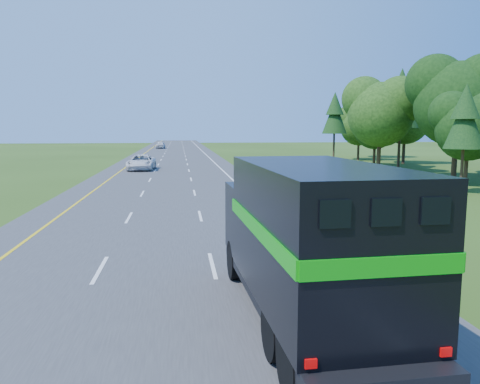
{
  "coord_description": "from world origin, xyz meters",
  "views": [
    {
      "loc": [
        0.78,
        -4.16,
        4.58
      ],
      "look_at": [
        3.76,
        18.63,
        1.46
      ],
      "focal_mm": 35.0,
      "sensor_mm": 36.0,
      "label": 1
    }
  ],
  "objects": [
    {
      "name": "white_suv",
      "position": [
        -3.35,
        48.42,
        0.88
      ],
      "size": [
        3.0,
        6.13,
        1.68
      ],
      "primitive_type": "imported",
      "rotation": [
        0.0,
        0.0,
        -0.04
      ],
      "color": "silver",
      "rests_on": "road"
    },
    {
      "name": "road",
      "position": [
        0.0,
        50.0,
        0.02
      ],
      "size": [
        15.0,
        260.0,
        0.04
      ],
      "primitive_type": "cube",
      "color": "#38383A",
      "rests_on": "ground"
    },
    {
      "name": "horse_truck",
      "position": [
        3.67,
        6.11,
        2.07
      ],
      "size": [
        2.98,
        8.65,
        3.79
      ],
      "rotation": [
        0.0,
        0.0,
        0.04
      ],
      "color": "black",
      "rests_on": "road"
    },
    {
      "name": "lane_markings",
      "position": [
        0.0,
        50.0,
        0.04
      ],
      "size": [
        11.15,
        260.0,
        0.01
      ],
      "color": "yellow",
      "rests_on": "road"
    },
    {
      "name": "far_car",
      "position": [
        -3.4,
        105.17,
        0.86
      ],
      "size": [
        2.26,
        4.93,
        1.64
      ],
      "primitive_type": "imported",
      "rotation": [
        0.0,
        0.0,
        -0.07
      ],
      "color": "silver",
      "rests_on": "road"
    },
    {
      "name": "delineator",
      "position": [
        8.3,
        12.34,
        0.55
      ],
      "size": [
        0.08,
        0.05,
        1.03
      ],
      "color": "#FF4E0D",
      "rests_on": "ground"
    }
  ]
}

